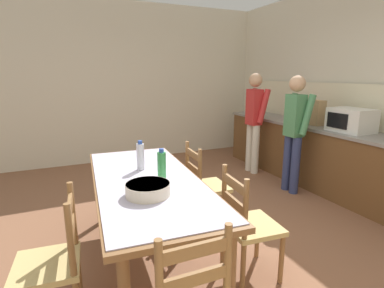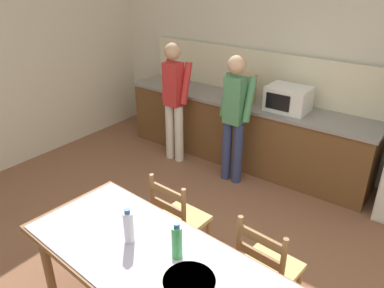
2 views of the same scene
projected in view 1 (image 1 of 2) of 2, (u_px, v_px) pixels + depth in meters
ground_plane at (202, 237)px, 3.05m from camera, size 8.32×8.32×0.00m
wall_left at (126, 83)px, 5.62m from camera, size 0.12×5.20×2.90m
kitchen_counter at (312, 153)px, 4.53m from camera, size 3.49×0.66×0.89m
counter_splashback at (332, 103)px, 4.48m from camera, size 3.45×0.03×0.60m
microwave at (351, 120)px, 3.84m from camera, size 0.50×0.39×0.30m
paper_bag at (315, 113)px, 4.35m from camera, size 0.24×0.16×0.36m
dining_table at (147, 188)px, 2.52m from camera, size 2.08×0.99×0.77m
bottle_near_centre at (141, 156)px, 2.70m from camera, size 0.07×0.07×0.27m
bottle_off_centre at (162, 166)px, 2.41m from camera, size 0.07×0.07×0.27m
serving_bowl at (148, 188)px, 2.14m from camera, size 0.32×0.32×0.09m
chair_side_far_left at (205, 186)px, 3.23m from camera, size 0.44×0.42×0.91m
chair_side_near_right at (53, 263)px, 1.92m from camera, size 0.45×0.43×0.91m
chair_side_far_right at (248, 225)px, 2.40m from camera, size 0.45×0.44×0.91m
person_at_sink at (254, 118)px, 4.90m from camera, size 0.41×0.28×1.64m
person_at_counter at (294, 128)px, 4.06m from camera, size 0.40×0.28×1.61m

